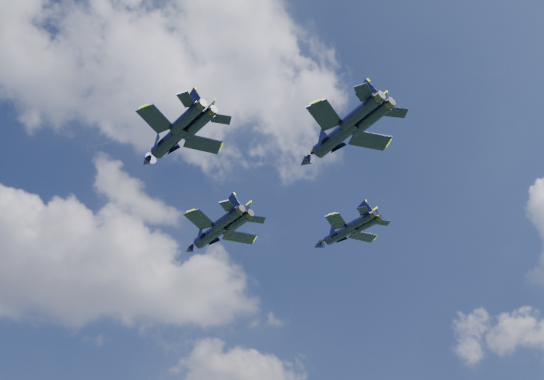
{
  "coord_description": "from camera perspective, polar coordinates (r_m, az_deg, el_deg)",
  "views": [
    {
      "loc": [
        -16.57,
        -74.55,
        6.03
      ],
      "look_at": [
        -2.1,
        -4.07,
        60.07
      ],
      "focal_mm": 40.0,
      "sensor_mm": 36.0,
      "label": 1
    }
  ],
  "objects": [
    {
      "name": "jet_slot",
      "position": [
        83.1,
        5.8,
        4.8
      ],
      "size": [
        13.14,
        17.97,
        4.3
      ],
      "rotation": [
        0.0,
        0.0,
        0.45
      ],
      "color": "black"
    },
    {
      "name": "jet_lead",
      "position": [
        103.59,
        -5.89,
        -4.25
      ],
      "size": [
        13.28,
        17.88,
        4.33
      ],
      "rotation": [
        0.0,
        0.0,
        0.5
      ],
      "color": "black"
    },
    {
      "name": "jet_right",
      "position": [
        98.92,
        6.34,
        -4.16
      ],
      "size": [
        10.49,
        13.87,
        3.41
      ],
      "rotation": [
        0.0,
        0.0,
        0.55
      ],
      "color": "black"
    },
    {
      "name": "jet_left",
      "position": [
        82.97,
        -9.71,
        4.53
      ],
      "size": [
        12.15,
        16.32,
        3.96
      ],
      "rotation": [
        0.0,
        0.0,
        0.51
      ],
      "color": "black"
    }
  ]
}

